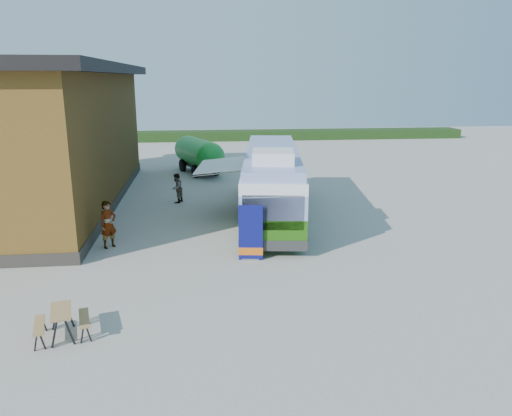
{
  "coord_description": "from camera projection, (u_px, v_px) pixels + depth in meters",
  "views": [
    {
      "loc": [
        -1.89,
        -18.1,
        6.78
      ],
      "look_at": [
        0.41,
        2.31,
        1.4
      ],
      "focal_mm": 35.0,
      "sensor_mm": 36.0,
      "label": 1
    }
  ],
  "objects": [
    {
      "name": "banner",
      "position": [
        251.0,
        238.0,
        18.92
      ],
      "size": [
        0.94,
        0.26,
        2.17
      ],
      "rotation": [
        0.0,
        0.0,
        -0.13
      ],
      "color": "#0C0F5F",
      "rests_on": "ground"
    },
    {
      "name": "person_b",
      "position": [
        177.0,
        188.0,
        27.72
      ],
      "size": [
        0.91,
        0.99,
        1.65
      ],
      "primitive_type": "imported",
      "rotation": [
        0.0,
        0.0,
        -2.03
      ],
      "color": "#999999",
      "rests_on": "ground"
    },
    {
      "name": "barn",
      "position": [
        39.0,
        139.0,
        26.89
      ],
      "size": [
        9.6,
        21.2,
        7.5
      ],
      "color": "brown",
      "rests_on": "ground"
    },
    {
      "name": "bus",
      "position": [
        272.0,
        180.0,
        24.8
      ],
      "size": [
        4.32,
        12.86,
        3.88
      ],
      "rotation": [
        0.0,
        0.0,
        -0.13
      ],
      "color": "#377012",
      "rests_on": "ground"
    },
    {
      "name": "person_a",
      "position": [
        108.0,
        224.0,
        20.32
      ],
      "size": [
        0.85,
        0.82,
        1.96
      ],
      "primitive_type": "imported",
      "rotation": [
        0.0,
        0.0,
        0.7
      ],
      "color": "#999999",
      "rests_on": "ground"
    },
    {
      "name": "awning",
      "position": [
        227.0,
        160.0,
        24.52
      ],
      "size": [
        3.03,
        4.34,
        0.51
      ],
      "rotation": [
        0.0,
        0.0,
        -0.13
      ],
      "color": "white",
      "rests_on": "ground"
    },
    {
      "name": "ground",
      "position": [
        252.0,
        258.0,
        19.32
      ],
      "size": [
        100.0,
        100.0,
        0.0
      ],
      "primitive_type": "plane",
      "color": "#BCB7AD",
      "rests_on": "ground"
    },
    {
      "name": "picnic_table",
      "position": [
        61.0,
        317.0,
        13.31
      ],
      "size": [
        1.64,
        1.53,
        0.79
      ],
      "rotation": [
        0.0,
        0.0,
        0.24
      ],
      "color": "#A8804F",
      "rests_on": "ground"
    },
    {
      "name": "hedge",
      "position": [
        287.0,
        135.0,
        56.59
      ],
      "size": [
        40.0,
        3.0,
        1.0
      ],
      "primitive_type": "cube",
      "color": "#264419",
      "rests_on": "ground"
    },
    {
      "name": "slurry_tanker",
      "position": [
        199.0,
        154.0,
        36.08
      ],
      "size": [
        3.6,
        6.49,
        2.52
      ],
      "rotation": [
        0.0,
        0.0,
        0.36
      ],
      "color": "green",
      "rests_on": "ground"
    }
  ]
}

